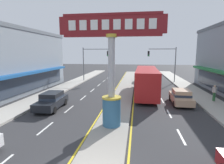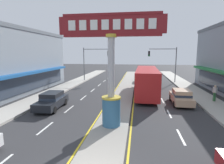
{
  "view_description": "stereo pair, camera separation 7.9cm",
  "coord_description": "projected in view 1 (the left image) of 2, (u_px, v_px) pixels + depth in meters",
  "views": [
    {
      "loc": [
        1.71,
        -6.24,
        5.11
      ],
      "look_at": [
        -0.51,
        9.47,
        2.6
      ],
      "focal_mm": 28.88,
      "sensor_mm": 36.0,
      "label": 1
    },
    {
      "loc": [
        1.79,
        -6.23,
        5.11
      ],
      "look_at": [
        -0.51,
        9.47,
        2.6
      ],
      "focal_mm": 28.88,
      "sensor_mm": 36.0,
      "label": 2
    }
  ],
  "objects": [
    {
      "name": "district_sign",
      "position": [
        112.0,
        73.0,
        12.05
      ],
      "size": [
        6.96,
        1.32,
        7.53
      ],
      "color": "#33668C",
      "rests_on": "median_strip"
    },
    {
      "name": "lane_markings",
      "position": [
        124.0,
        93.0,
        23.41
      ],
      "size": [
        9.14,
        52.0,
        0.01
      ],
      "color": "silver",
      "rests_on": "ground"
    },
    {
      "name": "sidewalk_left",
      "position": [
        54.0,
        92.0,
        24.05
      ],
      "size": [
        2.85,
        60.0,
        0.18
      ],
      "primitive_type": "cube",
      "color": "#ADA89E",
      "rests_on": "ground"
    },
    {
      "name": "sidewalk_right",
      "position": [
        200.0,
        96.0,
        21.49
      ],
      "size": [
        2.85,
        60.0,
        0.18
      ],
      "primitive_type": "cube",
      "color": "#ADA89E",
      "rests_on": "ground"
    },
    {
      "name": "storefront_left",
      "position": [
        7.0,
        61.0,
        24.15
      ],
      "size": [
        9.14,
        18.44,
        8.26
      ],
      "color": "gray",
      "rests_on": "ground"
    },
    {
      "name": "median_strip",
      "position": [
        124.0,
        91.0,
        24.73
      ],
      "size": [
        2.4,
        52.0,
        0.14
      ],
      "primitive_type": "cube",
      "color": "gray",
      "rests_on": "ground"
    },
    {
      "name": "suv_mid_left_lane",
      "position": [
        144.0,
        76.0,
        32.86
      ],
      "size": [
        2.01,
        4.62,
        1.9
      ],
      "color": "black",
      "rests_on": "ground"
    },
    {
      "name": "sedan_far_right_lane",
      "position": [
        181.0,
        97.0,
        18.27
      ],
      "size": [
        1.93,
        4.35,
        1.53
      ],
      "color": "tan",
      "rests_on": "ground"
    },
    {
      "name": "bus_near_right_lane",
      "position": [
        146.0,
        80.0,
        22.46
      ],
      "size": [
        2.82,
        11.26,
        3.26
      ],
      "color": "#B21E1E",
      "rests_on": "ground"
    },
    {
      "name": "traffic_light_right_side",
      "position": [
        165.0,
        59.0,
        31.29
      ],
      "size": [
        4.86,
        0.46,
        6.2
      ],
      "color": "slate",
      "rests_on": "ground"
    },
    {
      "name": "traffic_light_left_side",
      "position": [
        93.0,
        58.0,
        32.83
      ],
      "size": [
        4.86,
        0.46,
        6.2
      ],
      "color": "slate",
      "rests_on": "ground"
    },
    {
      "name": "sedan_near_left_lane",
      "position": [
        52.0,
        100.0,
        16.8
      ],
      "size": [
        1.99,
        4.38,
        1.53
      ],
      "color": "black",
      "rests_on": "ground"
    },
    {
      "name": "pedestrian_far_side",
      "position": [
        214.0,
        92.0,
        18.82
      ],
      "size": [
        0.39,
        0.46,
        1.68
      ],
      "color": "#336B3D",
      "rests_on": "sidewalk_right"
    }
  ]
}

